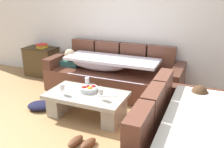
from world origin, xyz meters
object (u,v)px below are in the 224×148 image
Objects in this scene: couch_near_window at (185,141)px; book_stack_on_cabinet at (42,46)px; wine_glass_near_right at (101,92)px; side_cabinet at (42,62)px; fruit_bowl at (88,89)px; pair_of_shoes at (82,142)px; wine_glass_far_back at (87,81)px; crumpled_garment at (40,106)px; coffee_table at (87,102)px; couch_along_wall at (112,75)px; wine_glass_near_left at (62,87)px; open_magazine at (107,93)px.

book_stack_on_cabinet is (-3.29, 1.89, 0.35)m from couch_near_window.
couch_near_window is 1.32m from wine_glass_near_right.
wine_glass_near_right is at bearing -33.02° from side_cabinet.
pair_of_shoes is (0.31, -0.78, -0.38)m from fruit_bowl.
wine_glass_far_back is at bearing 113.71° from pair_of_shoes.
coffee_table is at bearing 6.46° from crumpled_garment.
side_cabinet is 1.73m from crumpled_garment.
book_stack_on_cabinet is (-1.79, 1.28, 0.45)m from coffee_table.
pair_of_shoes is 0.83× the size of crumpled_garment.
pair_of_shoes is (0.30, -0.69, -0.19)m from coffee_table.
side_cabinet reaches higher than coffee_table.
couch_along_wall is 6.29× the size of crumpled_garment.
couch_near_window reaches higher than wine_glass_far_back.
wine_glass_near_left is 0.71× the size of book_stack_on_cabinet.
wine_glass_far_back reaches higher than pair_of_shoes.
couch_along_wall reaches higher than wine_glass_far_back.
couch_near_window is at bearing 3.91° from pair_of_shoes.
pair_of_shoes is (0.40, -0.91, -0.45)m from wine_glass_far_back.
wine_glass_far_back is 0.23× the size of side_cabinet.
side_cabinet is (-2.14, 1.39, -0.17)m from wine_glass_near_right.
crumpled_garment is at bearing -124.35° from couch_along_wall.
wine_glass_near_left is (-0.30, -0.26, 0.07)m from fruit_bowl.
wine_glass_near_right is 0.25m from open_magazine.
couch_along_wall is 1.23m from wine_glass_near_right.
couch_along_wall is 15.17× the size of wine_glass_far_back.
book_stack_on_cabinet reaches higher than crumpled_garment.
coffee_table is at bearing -81.88° from fruit_bowl.
crumpled_garment is (-0.81, -0.18, -0.36)m from fruit_bowl.
couch_near_window is at bearing -47.18° from couch_along_wall.
couch_along_wall is 10.81× the size of book_stack_on_cabinet.
crumpled_garment is (-2.33, 0.52, -0.28)m from couch_near_window.
open_magazine is (0.60, 0.28, -0.11)m from wine_glass_near_left.
wine_glass_far_back is 1.09m from pair_of_shoes.
pair_of_shoes is at bearing -43.44° from book_stack_on_cabinet.
side_cabinet is at bearing 148.63° from wine_glass_far_back.
couch_along_wall reaches higher than pair_of_shoes.
couch_near_window is 5.72× the size of pair_of_shoes.
wine_glass_near_right reaches higher than pair_of_shoes.
book_stack_on_cabinet reaches higher than wine_glass_far_back.
open_magazine is at bearing -29.29° from book_stack_on_cabinet.
couch_along_wall is 0.86m from wine_glass_far_back.
wine_glass_near_left is 0.44m from wine_glass_far_back.
crumpled_garment is at bearing 171.71° from open_magazine.
couch_near_window reaches higher than side_cabinet.
open_magazine is at bearing 59.22° from couch_near_window.
wine_glass_near_right is 0.23× the size of side_cabinet.
fruit_bowl is at bearing -33.89° from book_stack_on_cabinet.
wine_glass_near_right is (-1.21, 0.50, 0.16)m from couch_near_window.
couch_along_wall reaches higher than crumpled_garment.
fruit_bowl is 2.19m from side_cabinet.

